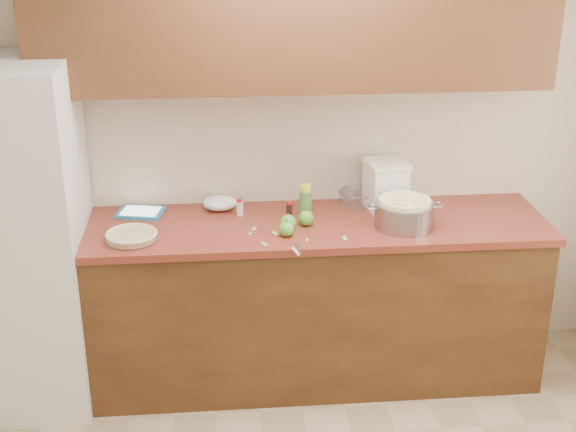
{
  "coord_description": "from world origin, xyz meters",
  "views": [
    {
      "loc": [
        -0.39,
        -2.37,
        2.55
      ],
      "look_at": [
        -0.05,
        1.43,
        0.98
      ],
      "focal_mm": 50.0,
      "sensor_mm": 36.0,
      "label": 1
    }
  ],
  "objects": [
    {
      "name": "apple_left",
      "position": [
        -0.05,
        1.39,
        0.96
      ],
      "size": [
        0.08,
        0.08,
        0.09
      ],
      "color": "#50A231",
      "rests_on": "counter_run"
    },
    {
      "name": "vanilla_bottle",
      "position": [
        -0.03,
        1.55,
        0.96
      ],
      "size": [
        0.03,
        0.03,
        0.09
      ],
      "rotation": [
        0.0,
        0.0,
        -0.4
      ],
      "color": "black",
      "rests_on": "counter_run"
    },
    {
      "name": "upper_cabinets",
      "position": [
        0.0,
        1.63,
        1.95
      ],
      "size": [
        2.6,
        0.34,
        0.7
      ],
      "primitive_type": "cube",
      "color": "#552C1A",
      "rests_on": "room_shell"
    },
    {
      "name": "flour_canister",
      "position": [
        0.5,
        1.65,
        1.05
      ],
      "size": [
        0.25,
        0.25,
        0.27
      ],
      "rotation": [
        0.0,
        0.0,
        0.18
      ],
      "color": "white",
      "rests_on": "counter_run"
    },
    {
      "name": "fridge",
      "position": [
        -1.44,
        1.44,
        0.9
      ],
      "size": [
        0.7,
        0.7,
        1.8
      ],
      "primitive_type": "cube",
      "color": "silver",
      "rests_on": "ground"
    },
    {
      "name": "peel_d",
      "position": [
        -0.18,
        1.22,
        0.92
      ],
      "size": [
        0.04,
        0.05,
        0.0
      ],
      "primitive_type": "cube",
      "rotation": [
        0.0,
        0.0,
        1.93
      ],
      "color": "#8EBC5B",
      "rests_on": "counter_run"
    },
    {
      "name": "peel_e",
      "position": [
        -0.12,
        1.34,
        0.92
      ],
      "size": [
        0.04,
        0.05,
        0.0
      ],
      "primitive_type": "cube",
      "rotation": [
        0.0,
        0.0,
        2.04
      ],
      "color": "#8EBC5B",
      "rests_on": "counter_run"
    },
    {
      "name": "apple_center",
      "position": [
        0.05,
        1.44,
        0.96
      ],
      "size": [
        0.08,
        0.08,
        0.09
      ],
      "color": "#50A231",
      "rests_on": "counter_run"
    },
    {
      "name": "lemon_bottle",
      "position": [
        0.06,
        1.55,
        1.01
      ],
      "size": [
        0.07,
        0.07,
        0.18
      ],
      "rotation": [
        0.0,
        0.0,
        -0.26
      ],
      "color": "#4C8C38",
      "rests_on": "counter_run"
    },
    {
      "name": "paring_knife",
      "position": [
        -0.04,
        1.12,
        0.93
      ],
      "size": [
        0.06,
        0.15,
        0.01
      ],
      "rotation": [
        0.0,
        0.0,
        0.29
      ],
      "color": "gray",
      "rests_on": "counter_run"
    },
    {
      "name": "peel_f",
      "position": [
        -0.22,
        1.41,
        0.92
      ],
      "size": [
        0.03,
        0.05,
        0.0
      ],
      "primitive_type": "cube",
      "rotation": [
        0.0,
        0.0,
        1.23
      ],
      "color": "#8EBC5B",
      "rests_on": "counter_run"
    },
    {
      "name": "tablet",
      "position": [
        -0.82,
        1.67,
        0.93
      ],
      "size": [
        0.27,
        0.23,
        0.02
      ],
      "rotation": [
        0.0,
        0.0,
        -0.21
      ],
      "color": "teal",
      "rests_on": "counter_run"
    },
    {
      "name": "room_shell",
      "position": [
        0.0,
        0.0,
        1.3
      ],
      "size": [
        3.6,
        3.6,
        3.6
      ],
      "color": "tan",
      "rests_on": "ground"
    },
    {
      "name": "peel_a",
      "position": [
        -0.25,
        1.35,
        0.92
      ],
      "size": [
        0.03,
        0.04,
        0.0
      ],
      "primitive_type": "cube",
      "rotation": [
        0.0,
        0.0,
        -1.98
      ],
      "color": "#8EBC5B",
      "rests_on": "counter_run"
    },
    {
      "name": "counter_run",
      "position": [
        0.0,
        1.48,
        0.46
      ],
      "size": [
        2.64,
        0.68,
        0.92
      ],
      "color": "#543417",
      "rests_on": "ground"
    },
    {
      "name": "peel_c",
      "position": [
        0.03,
        1.25,
        0.92
      ],
      "size": [
        0.02,
        0.04,
        0.0
      ],
      "primitive_type": "cube",
      "rotation": [
        0.0,
        0.0,
        -1.64
      ],
      "color": "#8EBC5B",
      "rests_on": "counter_run"
    },
    {
      "name": "cinnamon_shaker",
      "position": [
        -0.29,
        1.6,
        0.96
      ],
      "size": [
        0.04,
        0.04,
        0.09
      ],
      "rotation": [
        0.0,
        0.0,
        0.21
      ],
      "color": "beige",
      "rests_on": "counter_run"
    },
    {
      "name": "pie",
      "position": [
        -0.84,
        1.33,
        0.94
      ],
      "size": [
        0.27,
        0.27,
        0.04
      ],
      "rotation": [
        0.0,
        0.0,
        -0.09
      ],
      "color": "silver",
      "rests_on": "counter_run"
    },
    {
      "name": "mixing_bowl",
      "position": [
        0.36,
        1.7,
        0.96
      ],
      "size": [
        0.21,
        0.21,
        0.08
      ],
      "rotation": [
        0.0,
        0.0,
        -0.09
      ],
      "color": "silver",
      "rests_on": "counter_run"
    },
    {
      "name": "apple_front",
      "position": [
        -0.07,
        1.31,
        0.96
      ],
      "size": [
        0.08,
        0.08,
        0.09
      ],
      "color": "#50A231",
      "rests_on": "counter_run"
    },
    {
      "name": "colander",
      "position": [
        0.55,
        1.38,
        0.99
      ],
      "size": [
        0.41,
        0.3,
        0.15
      ],
      "rotation": [
        0.0,
        0.0,
        -0.21
      ],
      "color": "gray",
      "rests_on": "counter_run"
    },
    {
      "name": "paper_towel",
      "position": [
        -0.4,
        1.7,
        0.96
      ],
      "size": [
        0.22,
        0.19,
        0.08
      ],
      "primitive_type": "ellipsoid",
      "rotation": [
        0.0,
        0.0,
        0.28
      ],
      "color": "white",
      "rests_on": "counter_run"
    },
    {
      "name": "peel_b",
      "position": [
        0.22,
        1.25,
        0.92
      ],
      "size": [
        0.03,
        0.05,
        0.0
      ],
      "primitive_type": "cube",
      "rotation": [
        0.0,
        0.0,
        -1.47
      ],
      "color": "#8EBC5B",
      "rests_on": "counter_run"
    }
  ]
}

